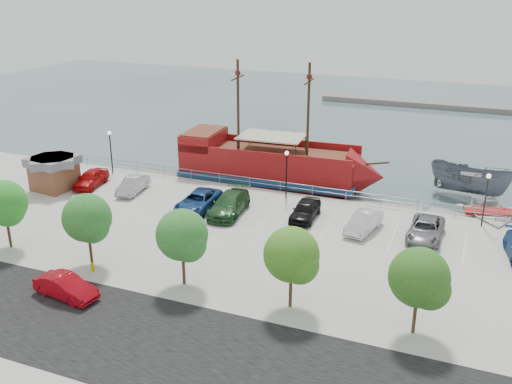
% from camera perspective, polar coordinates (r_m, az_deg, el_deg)
% --- Properties ---
extents(ground, '(160.00, 160.00, 0.00)m').
position_cam_1_polar(ground, '(44.54, 0.23, -4.63)').
color(ground, '#354B4D').
extents(street, '(100.00, 8.00, 0.04)m').
position_cam_1_polar(street, '(31.70, -10.92, -14.35)').
color(street, black).
rests_on(street, land_slab).
extents(sidewalk, '(100.00, 4.00, 0.05)m').
position_cam_1_polar(sidewalk, '(36.03, -5.76, -9.42)').
color(sidewalk, '#A6A395').
rests_on(sidewalk, land_slab).
extents(seawall_railing, '(50.00, 0.06, 1.00)m').
position_cam_1_polar(seawall_railing, '(50.73, 3.50, 0.43)').
color(seawall_railing, gray).
rests_on(seawall_railing, land_slab).
extents(far_shore, '(40.00, 3.00, 0.80)m').
position_cam_1_polar(far_shore, '(94.41, 18.76, 8.15)').
color(far_shore, slate).
rests_on(far_shore, ground).
extents(pirate_ship, '(20.00, 6.51, 12.51)m').
position_cam_1_polar(pirate_ship, '(54.69, 2.77, 2.58)').
color(pirate_ship, maroon).
rests_on(pirate_ship, ground).
extents(patrol_boat, '(8.18, 5.08, 2.97)m').
position_cam_1_polar(patrol_boat, '(55.59, 20.60, 0.88)').
color(patrol_boat, slate).
rests_on(patrol_boat, ground).
extents(speedboat, '(5.93, 7.44, 1.38)m').
position_cam_1_polar(speedboat, '(50.48, 22.30, -2.27)').
color(speedboat, white).
rests_on(speedboat, ground).
extents(dock_west, '(7.32, 3.53, 0.40)m').
position_cam_1_polar(dock_west, '(57.93, -9.16, 1.40)').
color(dock_west, slate).
rests_on(dock_west, ground).
extents(dock_mid, '(6.90, 2.53, 0.39)m').
position_cam_1_polar(dock_mid, '(50.76, 12.45, -1.64)').
color(dock_mid, gray).
rests_on(dock_mid, ground).
extents(dock_east, '(6.70, 3.66, 0.37)m').
position_cam_1_polar(dock_east, '(50.28, 20.19, -2.70)').
color(dock_east, gray).
rests_on(dock_east, ground).
extents(shed, '(4.08, 4.08, 3.02)m').
position_cam_1_polar(shed, '(54.59, -19.55, 1.92)').
color(shed, brown).
rests_on(shed, land_slab).
extents(street_sedan, '(4.35, 2.02, 1.38)m').
position_cam_1_polar(street_sedan, '(36.34, -18.50, -8.98)').
color(street_sedan, '#A60712').
rests_on(street_sedan, street).
extents(fire_hydrant, '(0.24, 0.24, 0.68)m').
position_cam_1_polar(fire_hydrant, '(38.91, -16.01, -7.18)').
color(fire_hydrant, '#CA9C02').
rests_on(fire_hydrant, sidewalk).
extents(lamp_post_left, '(0.36, 0.36, 4.28)m').
position_cam_1_polar(lamp_post_left, '(56.93, -14.36, 4.62)').
color(lamp_post_left, black).
rests_on(lamp_post_left, land_slab).
extents(lamp_post_mid, '(0.36, 0.36, 4.28)m').
position_cam_1_polar(lamp_post_mid, '(48.78, 3.07, 2.60)').
color(lamp_post_mid, black).
rests_on(lamp_post_mid, land_slab).
extents(lamp_post_right, '(0.36, 0.36, 4.28)m').
position_cam_1_polar(lamp_post_right, '(46.45, 22.06, 0.13)').
color(lamp_post_right, black).
rests_on(lamp_post_right, land_slab).
extents(tree_b, '(3.30, 3.20, 5.00)m').
position_cam_1_polar(tree_b, '(43.03, -23.81, -1.19)').
color(tree_b, '#473321').
rests_on(tree_b, sidewalk).
extents(tree_c, '(3.30, 3.20, 5.00)m').
position_cam_1_polar(tree_c, '(38.51, -16.42, -2.70)').
color(tree_c, '#473321').
rests_on(tree_c, sidewalk).
extents(tree_d, '(3.30, 3.20, 5.00)m').
position_cam_1_polar(tree_d, '(34.83, -7.26, -4.51)').
color(tree_d, '#473321').
rests_on(tree_d, sidewalk).
extents(tree_e, '(3.30, 3.20, 5.00)m').
position_cam_1_polar(tree_e, '(32.27, 3.76, -6.51)').
color(tree_e, '#473321').
rests_on(tree_e, sidewalk).
extents(tree_f, '(3.30, 3.20, 5.00)m').
position_cam_1_polar(tree_f, '(31.10, 16.22, -8.47)').
color(tree_f, '#473321').
rests_on(tree_f, sidewalk).
extents(parked_car_a, '(2.53, 4.74, 1.54)m').
position_cam_1_polar(parked_car_a, '(54.44, -16.18, 1.31)').
color(parked_car_a, '#AB0A0C').
rests_on(parked_car_a, land_slab).
extents(parked_car_b, '(2.00, 4.41, 1.40)m').
position_cam_1_polar(parked_car_b, '(52.00, -12.21, 0.70)').
color(parked_car_b, '#9E9FA3').
rests_on(parked_car_b, land_slab).
extents(parked_car_c, '(2.64, 5.47, 1.50)m').
position_cam_1_polar(parked_car_c, '(47.19, -5.80, -0.93)').
color(parked_car_c, navy).
rests_on(parked_car_c, land_slab).
extents(parked_car_d, '(2.77, 5.82, 1.64)m').
position_cam_1_polar(parked_car_d, '(46.23, -2.70, -1.22)').
color(parked_car_d, '#1F4923').
rests_on(parked_car_d, land_slab).
extents(parked_car_e, '(1.94, 4.52, 1.52)m').
position_cam_1_polar(parked_car_e, '(45.37, 4.94, -1.79)').
color(parked_car_e, black).
rests_on(parked_car_e, land_slab).
extents(parked_car_f, '(2.31, 4.61, 1.45)m').
position_cam_1_polar(parked_car_f, '(43.83, 10.71, -2.97)').
color(parked_car_f, silver).
rests_on(parked_car_f, land_slab).
extents(parked_car_g, '(2.47, 5.15, 1.42)m').
position_cam_1_polar(parked_car_g, '(43.68, 16.60, -3.61)').
color(parked_car_g, slate).
rests_on(parked_car_g, land_slab).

